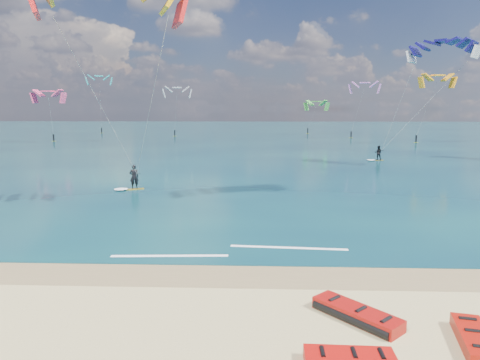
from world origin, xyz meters
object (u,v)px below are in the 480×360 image
at_px(packed_kite_right, 474,345).
at_px(kitesurfer_far, 410,96).
at_px(kitesurfer_main, 122,83).
at_px(packed_kite_mid, 356,319).

relative_size(packed_kite_right, kitesurfer_far, 0.17).
bearing_deg(kitesurfer_main, kitesurfer_far, 13.20).
distance_m(packed_kite_mid, packed_kite_right, 3.16).
relative_size(packed_kite_mid, packed_kite_right, 1.18).
xyz_separation_m(packed_kite_mid, packed_kite_right, (2.86, -1.34, 0.00)).
height_order(packed_kite_mid, kitesurfer_far, kitesurfer_far).
xyz_separation_m(packed_kite_right, kitesurfer_main, (-14.85, 17.78, 8.01)).
bearing_deg(packed_kite_mid, packed_kite_right, 22.04).
bearing_deg(kitesurfer_main, packed_kite_mid, -80.12).
distance_m(packed_kite_mid, kitesurfer_far, 41.63).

